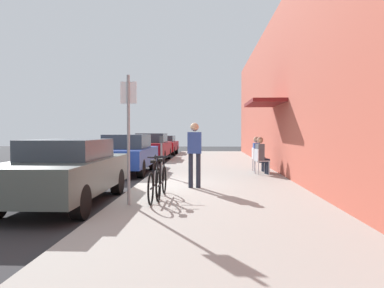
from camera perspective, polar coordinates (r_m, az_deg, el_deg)
name	(u,v)px	position (r m, az deg, el deg)	size (l,w,h in m)	color
ground_plane	(135,190)	(10.27, -8.80, -7.01)	(60.00, 60.00, 0.00)	#2D2D30
sidewalk_slab	(216,179)	(12.05, 3.70, -5.39)	(4.50, 32.00, 0.12)	#9E9B93
building_facade	(291,86)	(12.34, 15.05, 8.62)	(1.40, 32.00, 6.10)	#BC5442
parked_car_0	(66,170)	(8.53, -18.82, -3.88)	(1.80, 4.40, 1.42)	#47514C
parked_car_1	(127,153)	(14.31, -10.01, -1.45)	(1.80, 4.40, 1.48)	navy
parked_car_2	(152,147)	(20.42, -6.24, -0.41)	(1.80, 4.40, 1.50)	maroon
parked_car_3	(163,145)	(25.58, -4.47, -0.10)	(1.80, 4.40, 1.33)	maroon
parking_meter	(161,153)	(12.30, -4.73, -1.38)	(0.12, 0.10, 1.32)	slate
street_sign	(128,129)	(7.50, -9.78, 2.28)	(0.32, 0.06, 2.60)	gray
bicycle_0	(155,184)	(7.94, -5.80, -6.13)	(0.46, 1.71, 0.90)	black
bicycle_1	(161,181)	(8.29, -4.74, -5.79)	(0.46, 1.71, 0.90)	black
cafe_chair_0	(260,160)	(13.00, 10.43, -2.39)	(0.51, 0.51, 0.87)	silver
seated_patron_0	(262,154)	(13.01, 10.69, -1.54)	(0.48, 0.42, 1.29)	#232838
cafe_chair_1	(256,158)	(13.90, 9.91, -2.11)	(0.45, 0.45, 0.87)	silver
seated_patron_1	(258,153)	(13.90, 10.16, -1.32)	(0.43, 0.37, 1.29)	#232838
pedestrian_standing	(195,150)	(9.65, 0.39, -0.88)	(0.36, 0.22, 1.70)	#232838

